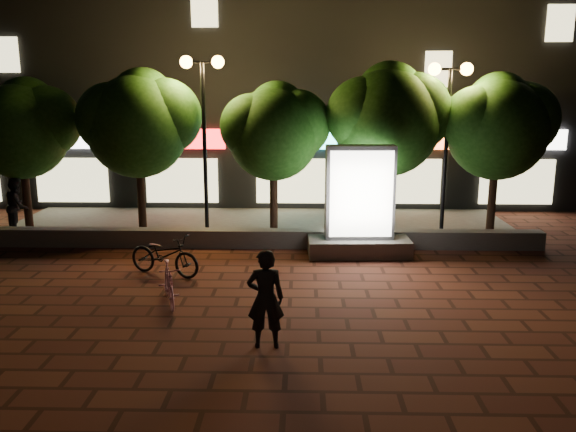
{
  "coord_description": "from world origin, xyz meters",
  "views": [
    {
      "loc": [
        1.36,
        -11.56,
        4.32
      ],
      "look_at": [
        1.03,
        1.5,
        1.44
      ],
      "focal_mm": 35.93,
      "sensor_mm": 36.0,
      "label": 1
    }
  ],
  "objects_px": {
    "tree_right": "(389,116)",
    "ad_kiosk": "(359,211)",
    "scooter_pink": "(169,284)",
    "pedestrian": "(17,206)",
    "tree_mid": "(275,128)",
    "scooter_parked": "(164,255)",
    "tree_left": "(140,120)",
    "street_lamp_right": "(449,105)",
    "tree_far_left": "(22,125)",
    "rider": "(266,299)",
    "street_lamp_left": "(203,100)",
    "tree_far_right": "(499,123)"
  },
  "relations": [
    {
      "from": "street_lamp_right",
      "to": "pedestrian",
      "type": "bearing_deg",
      "value": -179.1
    },
    {
      "from": "street_lamp_right",
      "to": "ad_kiosk",
      "type": "bearing_deg",
      "value": -145.6
    },
    {
      "from": "tree_right",
      "to": "ad_kiosk",
      "type": "xyz_separation_m",
      "value": [
        -0.99,
        -2.07,
        -2.39
      ]
    },
    {
      "from": "tree_left",
      "to": "street_lamp_right",
      "type": "height_order",
      "value": "street_lamp_right"
    },
    {
      "from": "ad_kiosk",
      "to": "scooter_parked",
      "type": "distance_m",
      "value": 5.19
    },
    {
      "from": "tree_far_left",
      "to": "tree_left",
      "type": "height_order",
      "value": "tree_left"
    },
    {
      "from": "ad_kiosk",
      "to": "pedestrian",
      "type": "relative_size",
      "value": 1.7
    },
    {
      "from": "tree_far_right",
      "to": "scooter_pink",
      "type": "relative_size",
      "value": 3.27
    },
    {
      "from": "tree_left",
      "to": "street_lamp_right",
      "type": "xyz_separation_m",
      "value": [
        8.95,
        -0.26,
        0.45
      ]
    },
    {
      "from": "scooter_pink",
      "to": "scooter_parked",
      "type": "relative_size",
      "value": 0.77
    },
    {
      "from": "tree_left",
      "to": "tree_mid",
      "type": "height_order",
      "value": "tree_left"
    },
    {
      "from": "tree_right",
      "to": "tree_far_right",
      "type": "distance_m",
      "value": 3.2
    },
    {
      "from": "scooter_pink",
      "to": "pedestrian",
      "type": "relative_size",
      "value": 0.85
    },
    {
      "from": "street_lamp_right",
      "to": "street_lamp_left",
      "type": "bearing_deg",
      "value": 180.0
    },
    {
      "from": "tree_far_left",
      "to": "street_lamp_right",
      "type": "bearing_deg",
      "value": -1.21
    },
    {
      "from": "street_lamp_left",
      "to": "ad_kiosk",
      "type": "height_order",
      "value": "street_lamp_left"
    },
    {
      "from": "tree_far_left",
      "to": "ad_kiosk",
      "type": "relative_size",
      "value": 1.59
    },
    {
      "from": "rider",
      "to": "pedestrian",
      "type": "height_order",
      "value": "pedestrian"
    },
    {
      "from": "ad_kiosk",
      "to": "scooter_pink",
      "type": "height_order",
      "value": "ad_kiosk"
    },
    {
      "from": "tree_far_left",
      "to": "pedestrian",
      "type": "height_order",
      "value": "tree_far_left"
    },
    {
      "from": "tree_far_left",
      "to": "tree_mid",
      "type": "bearing_deg",
      "value": -0.0
    },
    {
      "from": "tree_right",
      "to": "scooter_parked",
      "type": "distance_m",
      "value": 7.65
    },
    {
      "from": "tree_far_right",
      "to": "street_lamp_right",
      "type": "relative_size",
      "value": 0.96
    },
    {
      "from": "tree_far_right",
      "to": "scooter_pink",
      "type": "distance_m",
      "value": 10.69
    },
    {
      "from": "street_lamp_left",
      "to": "scooter_parked",
      "type": "relative_size",
      "value": 2.72
    },
    {
      "from": "tree_mid",
      "to": "street_lamp_left",
      "type": "xyz_separation_m",
      "value": [
        -2.05,
        -0.26,
        0.81
      ]
    },
    {
      "from": "tree_left",
      "to": "scooter_parked",
      "type": "bearing_deg",
      "value": -68.87
    },
    {
      "from": "ad_kiosk",
      "to": "scooter_parked",
      "type": "xyz_separation_m",
      "value": [
        -4.76,
        -1.94,
        -0.67
      ]
    },
    {
      "from": "tree_far_left",
      "to": "tree_left",
      "type": "distance_m",
      "value": 3.51
    },
    {
      "from": "street_lamp_right",
      "to": "rider",
      "type": "bearing_deg",
      "value": -122.09
    },
    {
      "from": "tree_right",
      "to": "street_lamp_right",
      "type": "relative_size",
      "value": 1.02
    },
    {
      "from": "tree_right",
      "to": "scooter_pink",
      "type": "bearing_deg",
      "value": -131.46
    },
    {
      "from": "tree_far_left",
      "to": "tree_far_right",
      "type": "distance_m",
      "value": 14.0
    },
    {
      "from": "rider",
      "to": "ad_kiosk",
      "type": "bearing_deg",
      "value": -113.85
    },
    {
      "from": "tree_right",
      "to": "scooter_parked",
      "type": "height_order",
      "value": "tree_right"
    },
    {
      "from": "tree_mid",
      "to": "rider",
      "type": "bearing_deg",
      "value": -88.58
    },
    {
      "from": "tree_far_left",
      "to": "scooter_parked",
      "type": "xyz_separation_m",
      "value": [
        5.05,
        -4.0,
        -2.79
      ]
    },
    {
      "from": "tree_far_right",
      "to": "pedestrian",
      "type": "xyz_separation_m",
      "value": [
        -14.17,
        -0.46,
        -2.43
      ]
    },
    {
      "from": "tree_far_right",
      "to": "rider",
      "type": "distance_m",
      "value": 10.37
    },
    {
      "from": "ad_kiosk",
      "to": "tree_mid",
      "type": "bearing_deg",
      "value": 138.24
    },
    {
      "from": "tree_mid",
      "to": "pedestrian",
      "type": "height_order",
      "value": "tree_mid"
    },
    {
      "from": "tree_left",
      "to": "rider",
      "type": "relative_size",
      "value": 2.82
    },
    {
      "from": "tree_right",
      "to": "street_lamp_right",
      "type": "xyz_separation_m",
      "value": [
        1.64,
        -0.26,
        0.33
      ]
    },
    {
      "from": "scooter_pink",
      "to": "tree_mid",
      "type": "bearing_deg",
      "value": 52.76
    },
    {
      "from": "tree_left",
      "to": "street_lamp_right",
      "type": "bearing_deg",
      "value": -1.68
    },
    {
      "from": "tree_mid",
      "to": "pedestrian",
      "type": "relative_size",
      "value": 2.62
    },
    {
      "from": "tree_far_left",
      "to": "rider",
      "type": "bearing_deg",
      "value": -45.56
    },
    {
      "from": "tree_mid",
      "to": "rider",
      "type": "distance_m",
      "value": 8.19
    },
    {
      "from": "tree_right",
      "to": "ad_kiosk",
      "type": "height_order",
      "value": "tree_right"
    },
    {
      "from": "rider",
      "to": "scooter_parked",
      "type": "xyz_separation_m",
      "value": [
        -2.64,
        3.84,
        -0.37
      ]
    }
  ]
}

